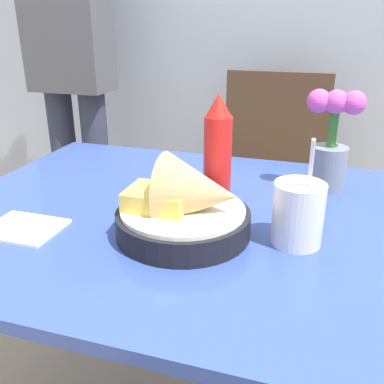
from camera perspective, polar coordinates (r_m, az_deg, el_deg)
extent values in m
cube|color=#334C9E|center=(0.92, 0.34, -3.49)|extent=(1.10, 0.83, 0.02)
cylinder|color=#4C4C51|center=(1.56, -13.33, -7.89)|extent=(0.05, 0.05, 0.71)
cylinder|color=#473323|center=(1.63, 1.77, -11.36)|extent=(0.03, 0.03, 0.44)
cylinder|color=#473323|center=(1.59, 14.66, -13.15)|extent=(0.03, 0.03, 0.44)
cylinder|color=#473323|center=(1.94, 4.68, -5.68)|extent=(0.03, 0.03, 0.44)
cylinder|color=#473323|center=(1.90, 15.38, -7.02)|extent=(0.03, 0.03, 0.44)
cube|color=#473323|center=(1.65, 9.61, -2.29)|extent=(0.40, 0.40, 0.02)
cube|color=#473323|center=(1.74, 11.04, 7.65)|extent=(0.40, 0.03, 0.48)
cylinder|color=black|center=(0.82, -1.19, -4.10)|extent=(0.26, 0.26, 0.05)
cylinder|color=white|center=(0.80, -1.21, -2.34)|extent=(0.24, 0.24, 0.01)
cone|color=tan|center=(0.78, 0.99, -0.08)|extent=(0.14, 0.14, 0.14)
cube|color=#E5C14C|center=(0.80, -4.55, -1.13)|extent=(0.12, 0.09, 0.04)
cylinder|color=red|center=(0.96, 3.41, 4.47)|extent=(0.06, 0.06, 0.19)
cone|color=red|center=(0.93, 3.58, 11.53)|extent=(0.06, 0.06, 0.05)
cylinder|color=silver|center=(0.79, 13.93, -2.85)|extent=(0.09, 0.09, 0.12)
cylinder|color=black|center=(0.80, 13.87, -3.46)|extent=(0.09, 0.09, 0.10)
cylinder|color=white|center=(0.77, 15.31, 0.57)|extent=(0.01, 0.07, 0.19)
cylinder|color=gray|center=(1.07, 17.67, 3.08)|extent=(0.08, 0.08, 0.10)
cylinder|color=#33722D|center=(1.05, 18.30, 8.22)|extent=(0.02, 0.02, 0.09)
sphere|color=#D14CB2|center=(1.04, 18.69, 11.33)|extent=(0.05, 0.05, 0.05)
sphere|color=#D14CB2|center=(1.04, 16.57, 11.57)|extent=(0.05, 0.05, 0.05)
sphere|color=#D14CB2|center=(1.04, 20.81, 11.07)|extent=(0.05, 0.05, 0.05)
cube|color=white|center=(0.90, -21.53, -4.51)|extent=(0.14, 0.12, 0.01)
cylinder|color=#2D3347|center=(2.04, -16.20, 1.18)|extent=(0.11, 0.11, 0.84)
cylinder|color=#2D3347|center=(1.96, -12.26, 0.70)|extent=(0.11, 0.11, 0.84)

